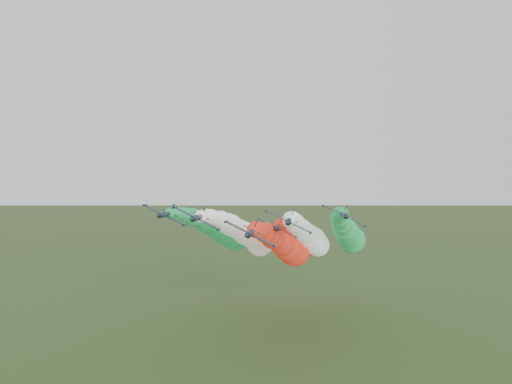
# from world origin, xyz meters

# --- Properties ---
(jet_lead) EXTENTS (17.33, 72.80, 19.07)m
(jet_lead) POSITION_xyz_m (10.59, 38.01, 26.99)
(jet_lead) COLOR black
(jet_lead) RESTS_ON ground
(jet_inner_left) EXTENTS (17.87, 73.34, 19.61)m
(jet_inner_left) POSITION_xyz_m (-1.69, 45.60, 29.52)
(jet_inner_left) COLOR black
(jet_inner_left) RESTS_ON ground
(jet_inner_right) EXTENTS (17.17, 72.64, 18.91)m
(jet_inner_right) POSITION_xyz_m (17.40, 46.30, 28.92)
(jet_inner_right) COLOR black
(jet_inner_right) RESTS_ON ground
(jet_outer_left) EXTENTS (17.47, 72.95, 19.21)m
(jet_outer_left) POSITION_xyz_m (-11.08, 55.11, 29.49)
(jet_outer_left) COLOR black
(jet_outer_left) RESTS_ON ground
(jet_outer_right) EXTENTS (17.87, 73.35, 19.61)m
(jet_outer_right) POSITION_xyz_m (29.64, 54.73, 29.57)
(jet_outer_right) COLOR black
(jet_outer_right) RESTS_ON ground
(jet_trail) EXTENTS (17.26, 72.74, 19.00)m
(jet_trail) POSITION_xyz_m (14.43, 65.41, 25.78)
(jet_trail) COLOR black
(jet_trail) RESTS_ON ground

